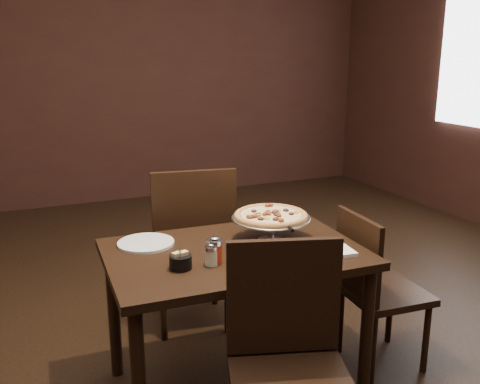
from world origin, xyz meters
name	(u,v)px	position (x,y,z in m)	size (l,w,h in m)	color
room	(249,91)	(0.06, 0.03, 1.40)	(6.04, 7.04, 2.84)	black
dining_table	(234,269)	(-0.07, -0.10, 0.61)	(1.16, 0.80, 0.71)	black
pizza_stand	(271,216)	(0.13, -0.06, 0.83)	(0.37, 0.37, 0.15)	#B2B2B9
parmesan_shaker	(211,255)	(-0.22, -0.22, 0.75)	(0.05, 0.05, 0.10)	beige
pepper_flake_shaker	(215,251)	(-0.20, -0.21, 0.76)	(0.07, 0.07, 0.12)	maroon
packet_caddy	(181,261)	(-0.35, -0.20, 0.74)	(0.09, 0.09, 0.07)	black
napkin_stack	(334,251)	(0.33, -0.31, 0.72)	(0.15, 0.15, 0.02)	white
plate_left	(146,243)	(-0.41, 0.13, 0.71)	(0.26, 0.26, 0.01)	silver
plate_near	(279,271)	(0.00, -0.40, 0.71)	(0.22, 0.22, 0.01)	silver
serving_spatula	(289,228)	(0.14, -0.24, 0.83)	(0.12, 0.12, 0.02)	#B2B2B9
chair_far	(192,242)	(-0.06, 0.54, 0.53)	(0.52, 0.52, 0.97)	black
chair_near	(289,360)	(-0.10, -0.69, 0.50)	(0.54, 0.54, 0.92)	black
chair_side	(374,284)	(0.65, -0.19, 0.44)	(0.41, 0.41, 0.81)	black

